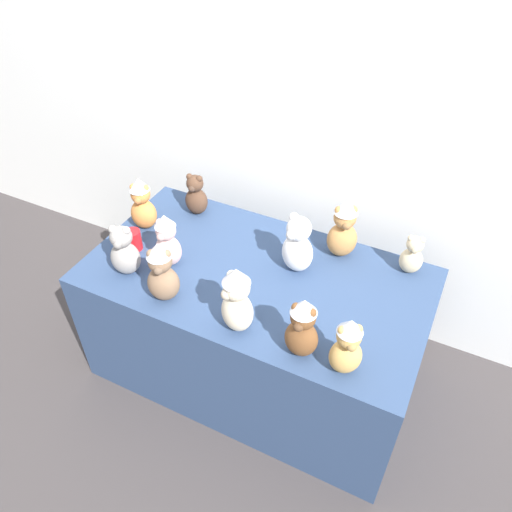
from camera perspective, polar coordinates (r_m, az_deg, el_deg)
The scene contains 15 objects.
ground_plane at distance 2.90m, azimuth -2.28°, elevation -16.10°, with size 10.00×10.00×0.00m, color #3D3838.
wall_back at distance 2.70m, azimuth 6.94°, elevation 15.93°, with size 7.00×0.08×2.60m, color white.
display_table at distance 2.73m, azimuth 0.00°, elevation -7.86°, with size 1.68×0.91×0.75m, color navy.
teddy_bear_snow at distance 2.41m, azimuth 4.76°, elevation 1.21°, with size 0.20×0.19×0.32m.
teddy_bear_cocoa at distance 2.81m, azimuth -6.84°, elevation 6.82°, with size 0.14×0.12×0.25m.
teddy_bear_chestnut at distance 2.03m, azimuth 5.26°, elevation -8.14°, with size 0.14×0.13×0.31m.
teddy_bear_ash at distance 2.47m, azimuth -14.74°, elevation 0.50°, with size 0.17×0.16×0.28m.
teddy_bear_ginger at distance 2.73m, azimuth -12.80°, elevation 5.76°, with size 0.17×0.15×0.31m.
teddy_bear_blush at distance 2.47m, azimuth -10.06°, elevation 1.74°, with size 0.14×0.12×0.30m.
teddy_bear_mocha at distance 2.28m, azimuth -10.65°, elevation -1.85°, with size 0.18×0.17×0.32m.
teddy_bear_sand at distance 2.52m, azimuth 17.31°, elevation 0.05°, with size 0.13×0.11×0.22m.
teddy_bear_caramel at distance 2.51m, azimuth 9.90°, elevation 3.07°, with size 0.19×0.19×0.33m.
teddy_bear_honey at distance 2.00m, azimuth 10.32°, elevation -10.07°, with size 0.17×0.17×0.29m.
teddy_bear_cream at distance 2.11m, azimuth -2.20°, elevation -5.00°, with size 0.20×0.19×0.34m.
party_cup_red at distance 2.65m, azimuth -13.71°, elevation 1.79°, with size 0.08×0.08×0.11m, color red.
Camera 1 is at (0.80, -1.36, 2.43)m, focal length 35.23 mm.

